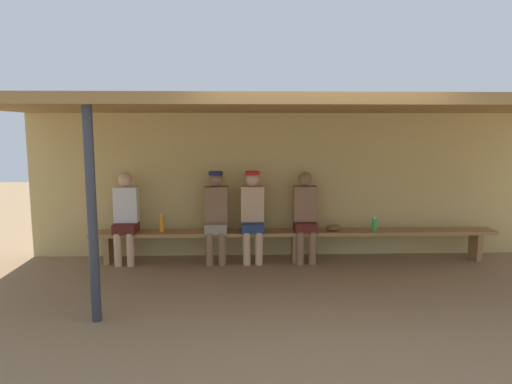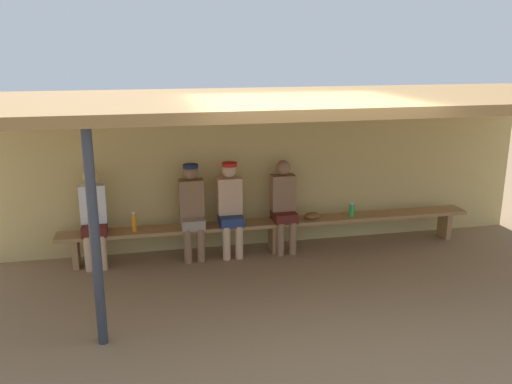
# 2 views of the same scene
# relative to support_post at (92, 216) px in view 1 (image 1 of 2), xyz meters

# --- Properties ---
(ground_plane) EXTENTS (24.00, 24.00, 0.00)m
(ground_plane) POSITION_rel_support_post_xyz_m (2.29, 0.55, -1.10)
(ground_plane) COLOR #8C6D4C
(back_wall) EXTENTS (8.00, 0.20, 2.20)m
(back_wall) POSITION_rel_support_post_xyz_m (2.29, 2.55, 0.00)
(back_wall) COLOR tan
(back_wall) RESTS_ON ground
(dugout_roof) EXTENTS (8.00, 2.80, 0.12)m
(dugout_roof) POSITION_rel_support_post_xyz_m (2.29, 1.25, 1.16)
(dugout_roof) COLOR olive
(dugout_roof) RESTS_ON back_wall
(support_post) EXTENTS (0.10, 0.10, 2.20)m
(support_post) POSITION_rel_support_post_xyz_m (0.00, 0.00, 0.00)
(support_post) COLOR #2D333D
(support_post) RESTS_ON ground
(bench) EXTENTS (6.00, 0.36, 0.46)m
(bench) POSITION_rel_support_post_xyz_m (2.29, 2.10, -0.71)
(bench) COLOR #9E7547
(bench) RESTS_ON ground
(player_near_post) EXTENTS (0.34, 0.42, 1.34)m
(player_near_post) POSITION_rel_support_post_xyz_m (1.13, 2.10, -0.35)
(player_near_post) COLOR gray
(player_near_post) RESTS_ON ground
(player_leftmost) EXTENTS (0.34, 0.42, 1.34)m
(player_leftmost) POSITION_rel_support_post_xyz_m (2.45, 2.10, -0.37)
(player_leftmost) COLOR #591E19
(player_leftmost) RESTS_ON ground
(player_in_blue) EXTENTS (0.34, 0.42, 1.34)m
(player_in_blue) POSITION_rel_support_post_xyz_m (-0.18, 2.10, -0.37)
(player_in_blue) COLOR #591E19
(player_in_blue) RESTS_ON ground
(player_shirtless_tan) EXTENTS (0.34, 0.42, 1.34)m
(player_shirtless_tan) POSITION_rel_support_post_xyz_m (1.67, 2.10, -0.35)
(player_shirtless_tan) COLOR navy
(player_shirtless_tan) RESTS_ON ground
(water_bottle_clear) EXTENTS (0.08, 0.08, 0.20)m
(water_bottle_clear) POSITION_rel_support_post_xyz_m (3.49, 2.09, -0.54)
(water_bottle_clear) COLOR green
(water_bottle_clear) RESTS_ON bench
(water_bottle_orange) EXTENTS (0.06, 0.06, 0.27)m
(water_bottle_orange) POSITION_rel_support_post_xyz_m (0.34, 2.08, -0.51)
(water_bottle_orange) COLOR orange
(water_bottle_orange) RESTS_ON bench
(baseball_glove_dark_brown) EXTENTS (0.28, 0.23, 0.09)m
(baseball_glove_dark_brown) POSITION_rel_support_post_xyz_m (2.87, 2.09, -0.60)
(baseball_glove_dark_brown) COLOR brown
(baseball_glove_dark_brown) RESTS_ON bench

